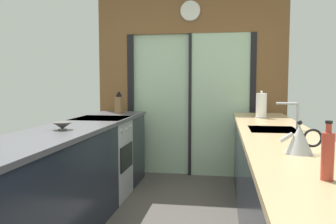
{
  "coord_description": "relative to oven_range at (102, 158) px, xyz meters",
  "views": [
    {
      "loc": [
        0.46,
        -2.58,
        1.33
      ],
      "look_at": [
        -0.1,
        0.99,
        1.02
      ],
      "focal_mm": 37.75,
      "sensor_mm": 36.0,
      "label": 1
    }
  ],
  "objects": [
    {
      "name": "sink_faucet",
      "position": [
        1.96,
        -0.7,
        0.62
      ],
      "size": [
        0.19,
        0.02,
        0.24
      ],
      "color": "#B7BABC",
      "rests_on": "right_counter_run"
    },
    {
      "name": "paper_towel_roll",
      "position": [
        1.8,
        0.28,
        0.6
      ],
      "size": [
        0.14,
        0.14,
        0.31
      ],
      "color": "#B7BABC",
      "rests_on": "right_counter_run"
    },
    {
      "name": "mixing_bowl_far",
      "position": [
        0.02,
        -1.02,
        0.5
      ],
      "size": [
        0.17,
        0.17,
        0.07
      ],
      "color": "#514C47",
      "rests_on": "left_counter_run"
    },
    {
      "name": "left_counter_run",
      "position": [
        -0.0,
        -1.12,
        0.01
      ],
      "size": [
        0.62,
        3.8,
        0.92
      ],
      "color": "#1E232D",
      "rests_on": "ground_plane"
    },
    {
      "name": "right_counter_run",
      "position": [
        1.82,
        -0.95,
        0.01
      ],
      "size": [
        0.62,
        3.8,
        0.92
      ],
      "color": "#1E232D",
      "rests_on": "ground_plane"
    },
    {
      "name": "oven_range",
      "position": [
        0.0,
        0.0,
        0.0
      ],
      "size": [
        0.6,
        0.6,
        0.92
      ],
      "color": "#B7BABC",
      "rests_on": "ground_plane"
    },
    {
      "name": "back_wall_unit",
      "position": [
        0.91,
        1.15,
        1.07
      ],
      "size": [
        2.64,
        0.12,
        2.7
      ],
      "color": "brown",
      "rests_on": "ground_plane"
    },
    {
      "name": "soap_bottle",
      "position": [
        1.8,
        -2.3,
        0.57
      ],
      "size": [
        0.05,
        0.05,
        0.25
      ],
      "color": "#B23D2D",
      "rests_on": "right_counter_run"
    },
    {
      "name": "knife_block",
      "position": [
        0.02,
        0.64,
        0.57
      ],
      "size": [
        0.08,
        0.14,
        0.28
      ],
      "color": "brown",
      "rests_on": "left_counter_run"
    },
    {
      "name": "kettle",
      "position": [
        1.8,
        -1.75,
        0.55
      ],
      "size": [
        0.24,
        0.15,
        0.19
      ],
      "color": "#B7BABC",
      "rests_on": "right_counter_run"
    }
  ]
}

